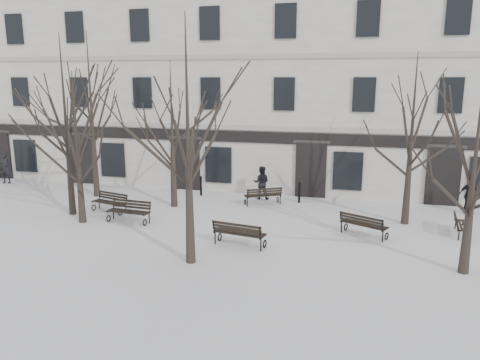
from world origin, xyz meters
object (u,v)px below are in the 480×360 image
(bench_1, at_px, (239,233))
(bench_2, at_px, (363,224))
(tree_2, at_px, (187,112))
(bench_0, at_px, (129,211))
(tree_0, at_px, (64,104))
(bench_3, at_px, (110,202))
(bench_4, at_px, (263,195))
(bench_5, at_px, (460,224))
(tree_1, at_px, (76,130))
(tree_3, at_px, (477,147))

(bench_1, relative_size, bench_2, 1.06)
(tree_2, distance_m, bench_0, 7.24)
(tree_0, bearing_deg, bench_0, -8.33)
(bench_2, relative_size, bench_3, 1.03)
(bench_4, xyz_separation_m, bench_5, (8.63, -2.48, -0.06))
(tree_0, bearing_deg, bench_4, 24.72)
(tree_1, xyz_separation_m, tree_2, (6.21, -3.13, 1.09))
(tree_1, xyz_separation_m, bench_1, (7.44, -1.25, -3.51))
(tree_2, bearing_deg, tree_3, 8.77)
(tree_1, distance_m, bench_5, 16.33)
(bench_4, height_order, bench_5, bench_4)
(bench_5, bearing_deg, bench_3, 97.37)
(tree_0, distance_m, bench_4, 10.20)
(tree_0, xyz_separation_m, bench_3, (1.49, 0.81, -4.60))
(tree_3, relative_size, bench_1, 3.22)
(bench_4, bearing_deg, bench_1, 63.11)
(tree_0, height_order, tree_1, tree_0)
(bench_2, bearing_deg, tree_1, 31.79)
(tree_3, xyz_separation_m, bench_0, (-13.13, 2.28, -3.62))
(bench_3, xyz_separation_m, bench_5, (15.41, 0.52, -0.05))
(tree_3, height_order, bench_5, tree_3)
(bench_4, bearing_deg, bench_5, 134.09)
(bench_2, height_order, bench_3, bench_2)
(bench_3, bearing_deg, bench_2, 11.44)
(bench_0, bearing_deg, bench_2, 7.65)
(bench_0, height_order, bench_2, bench_0)
(tree_0, height_order, bench_3, tree_0)
(tree_3, xyz_separation_m, bench_3, (-14.78, 3.55, -3.65))
(bench_0, xyz_separation_m, bench_2, (9.95, 0.58, -0.01))
(tree_1, relative_size, bench_3, 3.44)
(tree_0, relative_size, bench_3, 4.32)
(tree_2, xyz_separation_m, bench_3, (-5.86, 4.92, -4.65))
(bench_0, distance_m, bench_5, 13.87)
(bench_2, bearing_deg, bench_5, -135.81)
(bench_3, bearing_deg, bench_0, -22.60)
(tree_1, height_order, bench_4, tree_1)
(tree_1, height_order, bench_2, tree_1)
(bench_5, bearing_deg, tree_1, 103.78)
(tree_0, relative_size, bench_0, 4.16)
(tree_1, xyz_separation_m, bench_5, (15.76, 2.31, -3.61))
(tree_0, relative_size, tree_3, 1.23)
(tree_1, relative_size, bench_5, 3.95)
(tree_3, distance_m, bench_3, 15.64)
(bench_0, bearing_deg, tree_3, -5.51)
(tree_3, bearing_deg, bench_1, 176.23)
(tree_1, distance_m, bench_1, 8.32)
(tree_0, xyz_separation_m, tree_2, (7.36, -4.11, 0.05))
(bench_0, height_order, bench_1, bench_1)
(tree_0, relative_size, bench_4, 4.34)
(bench_2, bearing_deg, tree_0, 27.05)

